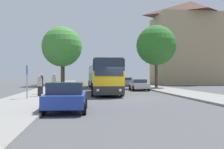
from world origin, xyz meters
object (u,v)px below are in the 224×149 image
at_px(parked_car_left_curb, 66,96).
at_px(parked_car_right_near, 139,84).
at_px(tree_left_near, 64,50).
at_px(bus_stop_sign, 27,78).
at_px(bus_front, 106,76).
at_px(pedestrian_waiting_far, 41,84).
at_px(bus_middle, 99,76).
at_px(pedestrian_waiting_near, 40,86).
at_px(parked_car_right_far, 126,82).
at_px(tree_right_near, 156,45).
at_px(tree_left_far, 62,47).
at_px(pedestrian_walking_back, 54,83).

xyz_separation_m(parked_car_left_curb, parked_car_right_near, (7.67, 17.48, -0.06)).
bearing_deg(parked_car_left_curb, tree_left_near, 96.16).
bearing_deg(tree_left_near, bus_stop_sign, -90.73).
relative_size(bus_front, pedestrian_waiting_far, 5.86).
distance_m(bus_middle, pedestrian_waiting_near, 18.17).
bearing_deg(bus_stop_sign, parked_car_right_far, 64.54).
bearing_deg(pedestrian_waiting_far, parked_car_right_near, 168.14).
bearing_deg(parked_car_right_far, tree_right_near, 107.62).
distance_m(bus_middle, tree_left_far, 9.66).
relative_size(bus_stop_sign, tree_left_near, 0.25).
height_order(bus_front, tree_right_near, tree_right_near).
bearing_deg(parked_car_right_near, bus_front, 51.40).
xyz_separation_m(pedestrian_waiting_far, tree_left_near, (0.05, 28.33, 5.64)).
bearing_deg(tree_left_far, bus_front, -73.34).
height_order(bus_stop_sign, tree_right_near, tree_right_near).
relative_size(tree_left_far, tree_right_near, 1.15).
bearing_deg(pedestrian_walking_back, bus_front, 12.66).
distance_m(bus_middle, pedestrian_waiting_far, 16.08).
height_order(bus_stop_sign, pedestrian_waiting_far, bus_stop_sign).
height_order(parked_car_left_curb, pedestrian_waiting_far, pedestrian_waiting_far).
height_order(bus_middle, parked_car_right_far, bus_middle).
distance_m(parked_car_right_near, tree_left_near, 24.47).
distance_m(parked_car_right_far, pedestrian_waiting_near, 24.32).
height_order(pedestrian_walking_back, tree_left_far, tree_left_far).
bearing_deg(parked_car_right_far, pedestrian_waiting_far, 59.00).
height_order(pedestrian_waiting_far, tree_left_far, tree_left_far).
distance_m(tree_left_far, tree_right_near, 16.58).
bearing_deg(pedestrian_waiting_far, tree_left_near, -135.81).
distance_m(parked_car_left_curb, pedestrian_waiting_far, 10.84).
distance_m(parked_car_right_near, pedestrian_waiting_near, 13.87).
bearing_deg(parked_car_right_far, bus_front, 72.51).
distance_m(parked_car_right_near, pedestrian_waiting_far, 12.61).
bearing_deg(parked_car_right_far, pedestrian_walking_back, 60.99).
bearing_deg(tree_right_near, tree_left_far, 145.04).
relative_size(parked_car_right_near, parked_car_right_far, 0.97).
height_order(bus_middle, parked_car_right_near, bus_middle).
distance_m(parked_car_right_far, tree_left_far, 12.28).
relative_size(parked_car_right_near, tree_left_near, 0.45).
distance_m(parked_car_left_curb, bus_stop_sign, 6.98).
bearing_deg(parked_car_left_curb, pedestrian_walking_back, 101.11).
xyz_separation_m(bus_stop_sign, pedestrian_walking_back, (1.45, 4.70, -0.57)).
bearing_deg(tree_left_far, parked_car_right_near, -53.42).
distance_m(parked_car_left_curb, parked_car_right_far, 31.05).
xyz_separation_m(parked_car_right_near, tree_right_near, (3.37, 4.25, 5.25)).
xyz_separation_m(parked_car_right_near, pedestrian_waiting_far, (-10.47, -7.02, 0.37)).
bearing_deg(pedestrian_walking_back, parked_car_right_far, 59.28).
bearing_deg(tree_right_near, pedestrian_waiting_near, -135.10).
height_order(bus_stop_sign, tree_left_far, tree_left_far).
distance_m(bus_middle, bus_stop_sign, 20.23).
height_order(parked_car_right_near, pedestrian_waiting_near, pedestrian_waiting_near).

